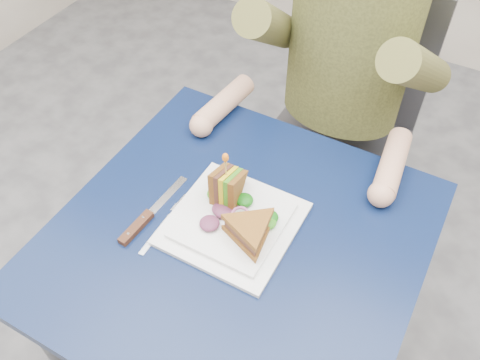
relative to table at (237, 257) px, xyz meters
The scene contains 12 objects.
table is the anchor object (origin of this frame).
chair 0.73m from the table, 90.00° to the left, with size 0.42×0.40×0.93m.
diner 0.67m from the table, 90.00° to the left, with size 0.54×0.59×0.74m.
plate 0.09m from the table, 133.78° to the left, with size 0.26×0.26×0.02m.
sandwich_flat 0.13m from the table, ahead, with size 0.17×0.17×0.05m.
sandwich_upright 0.16m from the table, 132.72° to the left, with size 0.08×0.13×0.13m.
fork 0.18m from the table, 161.33° to the right, with size 0.02×0.18×0.01m.
knife 0.22m from the table, 160.98° to the right, with size 0.03×0.22×0.02m.
toothpick 0.22m from the table, 132.72° to the left, with size 0.00×0.00×0.06m, color tan.
toothpick_frill 0.24m from the table, 132.72° to the left, with size 0.01×0.01×0.02m, color orange.
lettuce_spill 0.12m from the table, 117.27° to the left, with size 0.15×0.13×0.02m, color #337A14, non-canonical shape.
onion_ring 0.12m from the table, 104.03° to the left, with size 0.04×0.04×0.01m, color #9E4C7A.
Camera 1 is at (0.31, -0.54, 1.61)m, focal length 38.00 mm.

